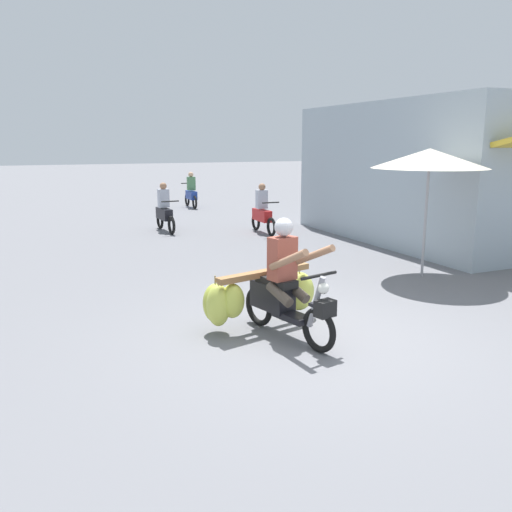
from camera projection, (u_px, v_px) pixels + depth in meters
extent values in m
plane|color=slate|center=(319.00, 339.00, 6.84)|extent=(120.00, 120.00, 0.00)
torus|color=black|center=(319.00, 330.00, 6.37)|extent=(0.21, 0.56, 0.56)
torus|color=black|center=(259.00, 306.00, 7.31)|extent=(0.21, 0.56, 0.56)
cube|color=black|center=(292.00, 316.00, 6.76)|extent=(0.36, 0.60, 0.08)
cube|color=black|center=(272.00, 296.00, 7.03)|extent=(0.42, 0.69, 0.36)
cube|color=black|center=(276.00, 281.00, 6.92)|extent=(0.39, 0.64, 0.10)
cylinder|color=gray|center=(316.00, 302.00, 6.35)|extent=(0.13, 0.29, 0.69)
cylinder|color=black|center=(319.00, 276.00, 6.25)|extent=(0.55, 0.17, 0.04)
sphere|color=silver|center=(323.00, 288.00, 6.21)|extent=(0.14, 0.14, 0.14)
cube|color=black|center=(325.00, 308.00, 6.23)|extent=(0.27, 0.21, 0.20)
cube|color=black|center=(319.00, 306.00, 6.31)|extent=(0.16, 0.30, 0.04)
cube|color=olive|center=(266.00, 273.00, 7.09)|extent=(1.48, 0.45, 0.08)
cube|color=olive|center=(257.00, 273.00, 7.23)|extent=(1.33, 0.39, 0.06)
ellipsoid|color=#BBC54B|center=(233.00, 301.00, 6.85)|extent=(0.38, 0.36, 0.46)
cylinder|color=#998459|center=(232.00, 282.00, 6.80)|extent=(0.02, 0.02, 0.10)
ellipsoid|color=#B4BF44|center=(215.00, 303.00, 7.01)|extent=(0.39, 0.36, 0.53)
cylinder|color=#998459|center=(215.00, 281.00, 6.95)|extent=(0.02, 0.02, 0.14)
ellipsoid|color=#C0CA50|center=(299.00, 291.00, 7.66)|extent=(0.48, 0.43, 0.57)
cylinder|color=#998459|center=(299.00, 269.00, 7.59)|extent=(0.02, 0.02, 0.15)
ellipsoid|color=#BCC64B|center=(287.00, 287.00, 7.75)|extent=(0.35, 0.32, 0.45)
cylinder|color=#998459|center=(287.00, 269.00, 7.69)|extent=(0.02, 0.02, 0.18)
ellipsoid|color=#BFC94F|center=(218.00, 305.00, 6.82)|extent=(0.36, 0.33, 0.56)
cylinder|color=#998459|center=(218.00, 283.00, 6.76)|extent=(0.02, 0.02, 0.10)
cube|color=#994738|center=(282.00, 258.00, 6.76)|extent=(0.38, 0.29, 0.56)
sphere|color=silver|center=(284.00, 227.00, 6.65)|extent=(0.24, 0.24, 0.24)
cylinder|color=#9E7051|center=(312.00, 256.00, 6.59)|extent=(0.30, 0.71, 0.39)
cylinder|color=#9E7051|center=(288.00, 260.00, 6.36)|extent=(0.20, 0.72, 0.39)
cylinder|color=#4C4238|center=(296.00, 291.00, 6.84)|extent=(0.23, 0.46, 0.27)
cylinder|color=#4C4238|center=(280.00, 294.00, 6.67)|extent=(0.23, 0.46, 0.27)
torus|color=black|center=(187.00, 200.00, 21.20)|extent=(0.09, 0.52, 0.52)
torus|color=black|center=(195.00, 202.00, 20.21)|extent=(0.09, 0.52, 0.52)
cube|color=navy|center=(191.00, 195.00, 20.56)|extent=(0.26, 0.91, 0.32)
cylinder|color=black|center=(187.00, 183.00, 21.02)|extent=(0.50, 0.05, 0.04)
cube|color=#4C7F51|center=(191.00, 184.00, 20.45)|extent=(0.30, 0.21, 0.52)
sphere|color=tan|center=(191.00, 174.00, 20.39)|extent=(0.20, 0.20, 0.20)
torus|color=black|center=(271.00, 227.00, 14.30)|extent=(0.09, 0.52, 0.52)
torus|color=black|center=(256.00, 221.00, 15.30)|extent=(0.09, 0.52, 0.52)
cube|color=red|center=(262.00, 215.00, 14.84)|extent=(0.26, 0.90, 0.32)
cylinder|color=black|center=(271.00, 203.00, 14.21)|extent=(0.50, 0.04, 0.04)
cube|color=#B2B7C6|center=(262.00, 199.00, 14.76)|extent=(0.30, 0.21, 0.52)
sphere|color=#9E7051|center=(262.00, 187.00, 14.67)|extent=(0.20, 0.20, 0.20)
torus|color=black|center=(172.00, 225.00, 14.61)|extent=(0.11, 0.52, 0.52)
torus|color=black|center=(160.00, 220.00, 15.57)|extent=(0.11, 0.52, 0.52)
cube|color=black|center=(164.00, 214.00, 15.13)|extent=(0.29, 0.91, 0.32)
cylinder|color=black|center=(170.00, 201.00, 14.51)|extent=(0.50, 0.06, 0.04)
cube|color=#B2B7C6|center=(163.00, 198.00, 15.05)|extent=(0.31, 0.22, 0.52)
sphere|color=#9E7051|center=(163.00, 186.00, 14.96)|extent=(0.20, 0.20, 0.20)
cube|color=#9EADB7|center=(427.00, 172.00, 13.72)|extent=(3.63, 7.00, 3.49)
cylinder|color=#99999E|center=(425.00, 221.00, 9.84)|extent=(0.05, 0.05, 2.15)
cone|color=beige|center=(430.00, 158.00, 9.60)|extent=(2.13, 2.13, 0.36)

